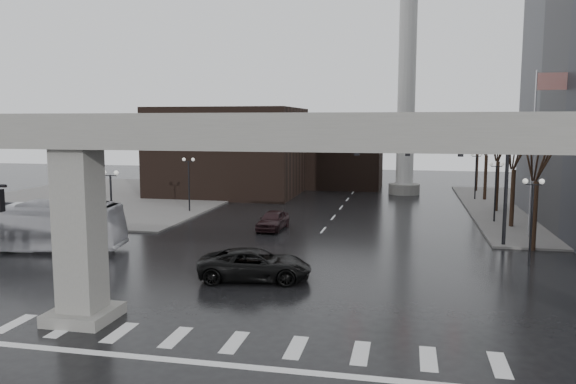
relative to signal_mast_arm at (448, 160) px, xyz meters
name	(u,v)px	position (x,y,z in m)	size (l,w,h in m)	color
ground	(242,333)	(-8.99, -18.80, -5.83)	(160.00, 160.00, 0.00)	black
sidewalk_nw	(112,197)	(-34.99, 17.20, -5.75)	(28.00, 36.00, 0.15)	#63605E
elevated_guideway	(272,161)	(-7.73, -18.80, 1.05)	(48.00, 2.60, 8.70)	gray
building_far_left	(230,151)	(-22.99, 23.20, -0.83)	(16.00, 14.00, 10.00)	black
building_far_mid	(342,156)	(-10.99, 33.20, -1.83)	(10.00, 10.00, 8.00)	black
smokestack	(407,78)	(-2.99, 27.20, 7.52)	(3.60, 3.60, 30.00)	beige
signal_mast_arm	(448,160)	(0.00, 0.00, 0.00)	(12.12, 0.43, 8.00)	black
flagpole_assembly	(538,134)	(6.30, 3.20, 1.70)	(2.06, 0.12, 12.00)	silver
lamp_right_0	(532,206)	(4.51, -4.80, -2.36)	(1.22, 0.32, 5.11)	black
lamp_right_1	(496,182)	(4.51, 9.20, -2.36)	(1.22, 0.32, 5.11)	black
lamp_right_2	(476,168)	(4.51, 23.20, -2.36)	(1.22, 0.32, 5.11)	black
lamp_left_0	(111,194)	(-22.49, -4.80, -2.36)	(1.22, 0.32, 5.11)	black
lamp_left_1	(189,175)	(-22.49, 9.20, -2.36)	(1.22, 0.32, 5.11)	black
lamp_left_2	(234,164)	(-22.49, 23.20, -2.36)	(1.22, 0.32, 5.11)	black
tree_right_0	(535,208)	(5.54, -0.78, -3.04)	(1.09, 1.58, 7.50)	black
tree_right_1	(513,192)	(5.54, 7.22, -2.98)	(1.09, 1.61, 7.67)	black
tree_right_2	(497,181)	(5.54, 15.22, -2.91)	(1.10, 1.63, 7.85)	black
tree_right_3	(486,173)	(5.54, 23.22, -2.85)	(1.11, 1.66, 8.02)	black
tree_right_4	(477,167)	(5.54, 31.22, -2.79)	(1.12, 1.69, 8.19)	black
pickup_truck	(255,265)	(-10.49, -11.36, -5.00)	(2.76, 5.99, 1.67)	black
city_bus	(33,226)	(-26.54, -7.72, -4.19)	(2.75, 11.75, 3.27)	silver
far_car	(273,220)	(-12.88, 2.58, -5.07)	(1.79, 4.45, 1.52)	black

